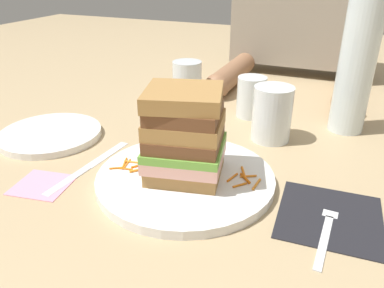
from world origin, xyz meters
name	(u,v)px	position (x,y,z in m)	size (l,w,h in m)	color
ground_plane	(175,180)	(0.00, 0.00, 0.00)	(3.00, 3.00, 0.00)	tan
main_plate	(184,179)	(0.02, 0.00, 0.01)	(0.28, 0.28, 0.01)	white
sandwich	(184,136)	(0.02, 0.00, 0.08)	(0.13, 0.13, 0.14)	#A87A42
carrot_shred_0	(139,165)	(-0.06, -0.01, 0.02)	(0.00, 0.00, 0.03)	orange
carrot_shred_1	(134,162)	(-0.07, 0.00, 0.02)	(0.00, 0.00, 0.03)	orange
carrot_shred_2	(127,164)	(-0.08, -0.01, 0.02)	(0.00, 0.00, 0.03)	orange
carrot_shred_3	(117,168)	(-0.09, -0.03, 0.02)	(0.00, 0.00, 0.02)	orange
carrot_shred_4	(125,163)	(-0.09, -0.01, 0.02)	(0.00, 0.00, 0.03)	orange
carrot_shred_5	(126,169)	(-0.07, -0.02, 0.02)	(0.00, 0.00, 0.02)	orange
carrot_shred_6	(137,170)	(-0.06, -0.02, 0.02)	(0.00, 0.00, 0.02)	orange
carrot_shred_7	(245,178)	(0.11, 0.02, 0.02)	(0.00, 0.00, 0.03)	orange
carrot_shred_8	(243,172)	(0.10, 0.04, 0.02)	(0.00, 0.00, 0.03)	orange
carrot_shred_9	(232,177)	(0.09, 0.02, 0.02)	(0.00, 0.00, 0.03)	orange
carrot_shred_10	(248,176)	(0.11, 0.03, 0.02)	(0.00, 0.00, 0.03)	orange
carrot_shred_11	(256,184)	(0.13, 0.01, 0.02)	(0.00, 0.00, 0.03)	orange
carrot_shred_12	(240,185)	(0.11, 0.00, 0.02)	(0.00, 0.00, 0.02)	orange
napkin_dark	(330,216)	(0.23, -0.01, 0.00)	(0.13, 0.14, 0.00)	black
fork	(328,224)	(0.23, -0.03, 0.00)	(0.02, 0.17, 0.00)	silver
knife	(87,167)	(-0.15, -0.02, 0.00)	(0.03, 0.20, 0.00)	silver
juice_glass	(272,116)	(0.10, 0.21, 0.05)	(0.07, 0.07, 0.10)	white
water_bottle	(358,60)	(0.24, 0.31, 0.14)	(0.07, 0.07, 0.31)	silver
empty_tumbler_0	(187,82)	(-0.13, 0.34, 0.05)	(0.07, 0.07, 0.10)	silver
empty_tumbler_1	(251,97)	(0.04, 0.31, 0.04)	(0.06, 0.06, 0.09)	silver
side_plate	(51,134)	(-0.29, 0.05, 0.01)	(0.19, 0.19, 0.01)	white
napkin_pink	(42,184)	(-0.18, -0.09, 0.00)	(0.08, 0.08, 0.00)	pink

